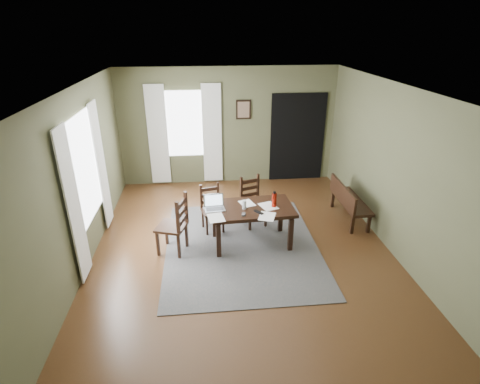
{
  "coord_description": "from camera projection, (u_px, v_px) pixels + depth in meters",
  "views": [
    {
      "loc": [
        -0.59,
        -5.52,
        3.55
      ],
      "look_at": [
        0.0,
        0.3,
        0.9
      ],
      "focal_mm": 28.0,
      "sensor_mm": 36.0,
      "label": 1
    }
  ],
  "objects": [
    {
      "name": "chair_end",
      "position": [
        174.0,
        225.0,
        6.16
      ],
      "size": [
        0.57,
        0.57,
        1.03
      ],
      "rotation": [
        0.0,
        0.0,
        -1.89
      ],
      "color": "black",
      "rests_on": "rug"
    },
    {
      "name": "chair_back_left",
      "position": [
        212.0,
        209.0,
        6.89
      ],
      "size": [
        0.46,
        0.46,
        0.87
      ],
      "rotation": [
        0.0,
        0.0,
        0.23
      ],
      "color": "black",
      "rests_on": "rug"
    },
    {
      "name": "curtain_back_left",
      "position": [
        158.0,
        136.0,
        8.54
      ],
      "size": [
        0.44,
        0.03,
        2.3
      ],
      "color": "silver",
      "rests_on": "ground"
    },
    {
      "name": "paper_c",
      "position": [
        247.0,
        203.0,
        6.44
      ],
      "size": [
        0.3,
        0.34,
        0.0
      ],
      "primitive_type": "cube",
      "rotation": [
        0.0,
        0.0,
        0.32
      ],
      "color": "white",
      "rests_on": "dining_table"
    },
    {
      "name": "curtain_back_right",
      "position": [
        212.0,
        134.0,
        8.66
      ],
      "size": [
        0.44,
        0.03,
        2.3
      ],
      "color": "silver",
      "rests_on": "ground"
    },
    {
      "name": "room_shell",
      "position": [
        242.0,
        147.0,
        5.78
      ],
      "size": [
        5.02,
        6.02,
        2.71
      ],
      "color": "#4F5235",
      "rests_on": "ground"
    },
    {
      "name": "computer_mouse",
      "position": [
        244.0,
        214.0,
        6.03
      ],
      "size": [
        0.07,
        0.1,
        0.03
      ],
      "primitive_type": "cube",
      "rotation": [
        0.0,
        0.0,
        -0.21
      ],
      "color": "#3F3F42",
      "rests_on": "dining_table"
    },
    {
      "name": "chair_back_right",
      "position": [
        253.0,
        202.0,
        7.07
      ],
      "size": [
        0.53,
        0.53,
        0.94
      ],
      "rotation": [
        0.0,
        0.0,
        0.34
      ],
      "color": "black",
      "rests_on": "rug"
    },
    {
      "name": "paper_b",
      "position": [
        267.0,
        216.0,
        6.01
      ],
      "size": [
        0.34,
        0.38,
        0.0
      ],
      "primitive_type": "cube",
      "rotation": [
        0.0,
        0.0,
        -0.33
      ],
      "color": "white",
      "rests_on": "dining_table"
    },
    {
      "name": "laptop",
      "position": [
        214.0,
        205.0,
        6.25
      ],
      "size": [
        0.35,
        0.29,
        0.23
      ],
      "rotation": [
        0.0,
        0.0,
        0.08
      ],
      "color": "#B7B7BC",
      "rests_on": "dining_table"
    },
    {
      "name": "paper_a",
      "position": [
        216.0,
        218.0,
        5.96
      ],
      "size": [
        0.3,
        0.36,
        0.0
      ],
      "primitive_type": "cube",
      "rotation": [
        0.0,
        0.0,
        0.16
      ],
      "color": "white",
      "rests_on": "dining_table"
    },
    {
      "name": "ground",
      "position": [
        242.0,
        246.0,
        6.52
      ],
      "size": [
        5.0,
        6.0,
        0.01
      ],
      "color": "#492C16"
    },
    {
      "name": "water_bottle",
      "position": [
        274.0,
        200.0,
        6.28
      ],
      "size": [
        0.09,
        0.09,
        0.28
      ],
      "rotation": [
        0.0,
        0.0,
        0.1
      ],
      "color": "#99190B",
      "rests_on": "dining_table"
    },
    {
      "name": "curtain_left_far",
      "position": [
        101.0,
        166.0,
        6.73
      ],
      "size": [
        0.03,
        0.48,
        2.3
      ],
      "color": "silver",
      "rests_on": "ground"
    },
    {
      "name": "bench",
      "position": [
        348.0,
        199.0,
        7.25
      ],
      "size": [
        0.41,
        1.29,
        0.73
      ],
      "rotation": [
        0.0,
        0.0,
        1.57
      ],
      "color": "black",
      "rests_on": "ground"
    },
    {
      "name": "window_back",
      "position": [
        185.0,
        124.0,
        8.53
      ],
      "size": [
        1.0,
        0.01,
        1.5
      ],
      "color": "white",
      "rests_on": "ground"
    },
    {
      "name": "curtain_left_near",
      "position": [
        74.0,
        207.0,
        5.24
      ],
      "size": [
        0.03,
        0.48,
        2.3
      ],
      "color": "silver",
      "rests_on": "ground"
    },
    {
      "name": "doorway_back",
      "position": [
        297.0,
        138.0,
        8.93
      ],
      "size": [
        1.3,
        0.03,
        2.1
      ],
      "color": "black",
      "rests_on": "ground"
    },
    {
      "name": "rug",
      "position": [
        242.0,
        246.0,
        6.52
      ],
      "size": [
        2.6,
        3.2,
        0.01
      ],
      "color": "#454545",
      "rests_on": "ground"
    },
    {
      "name": "window_left",
      "position": [
        85.0,
        169.0,
        5.88
      ],
      "size": [
        0.01,
        1.3,
        1.7
      ],
      "color": "white",
      "rests_on": "ground"
    },
    {
      "name": "paper_d",
      "position": [
        268.0,
        206.0,
        6.34
      ],
      "size": [
        0.34,
        0.38,
        0.0
      ],
      "primitive_type": "cube",
      "rotation": [
        0.0,
        0.0,
        0.33
      ],
      "color": "white",
      "rests_on": "dining_table"
    },
    {
      "name": "framed_picture",
      "position": [
        243.0,
        110.0,
        8.52
      ],
      "size": [
        0.34,
        0.03,
        0.44
      ],
      "color": "black",
      "rests_on": "ground"
    },
    {
      "name": "tv_remote",
      "position": [
        259.0,
        212.0,
        6.12
      ],
      "size": [
        0.15,
        0.19,
        0.02
      ],
      "primitive_type": "cube",
      "rotation": [
        0.0,
        0.0,
        0.62
      ],
      "color": "black",
      "rests_on": "dining_table"
    },
    {
      "name": "dining_table",
      "position": [
        252.0,
        212.0,
        6.35
      ],
      "size": [
        1.45,
        0.92,
        0.7
      ],
      "rotation": [
        0.0,
        0.0,
        0.06
      ],
      "color": "black",
      "rests_on": "rug"
    },
    {
      "name": "drinking_glass",
      "position": [
        244.0,
        204.0,
        6.24
      ],
      "size": [
        0.07,
        0.07,
        0.15
      ],
      "primitive_type": "cylinder",
      "rotation": [
        0.0,
        0.0,
        0.05
      ],
      "color": "silver",
      "rests_on": "dining_table"
    }
  ]
}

